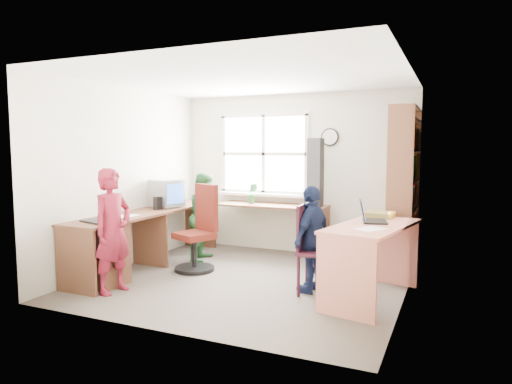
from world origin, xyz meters
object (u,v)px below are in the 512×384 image
(crt_monitor, at_px, (166,193))
(person_red, at_px, (113,231))
(swivel_chair, at_px, (199,234))
(person_navy, at_px, (312,239))
(laptop_left, at_px, (102,216))
(person_green, at_px, (206,216))
(right_desk, at_px, (372,245))
(laptop_right, at_px, (370,217))
(potted_plant, at_px, (252,193))
(wooden_chair, at_px, (313,245))
(cd_tower, at_px, (315,173))
(bookshelf, at_px, (404,194))
(l_desk, at_px, (144,239))

(crt_monitor, xyz_separation_m, person_red, (0.34, -1.50, -0.26))
(swivel_chair, bearing_deg, person_navy, 13.21)
(laptop_left, distance_m, person_green, 1.63)
(right_desk, relative_size, laptop_right, 3.70)
(potted_plant, bearing_deg, right_desk, -36.46)
(wooden_chair, xyz_separation_m, crt_monitor, (-2.36, 0.65, 0.42))
(cd_tower, bearing_deg, crt_monitor, -149.67)
(person_green, bearing_deg, laptop_right, -113.74)
(laptop_left, xyz_separation_m, person_green, (0.47, 1.55, -0.19))
(bookshelf, distance_m, person_green, 2.71)
(right_desk, height_order, person_navy, person_navy)
(right_desk, height_order, laptop_left, laptop_left)
(right_desk, xyz_separation_m, person_green, (-2.47, 0.81, 0.04))
(laptop_left, bearing_deg, l_desk, 89.00)
(laptop_left, height_order, person_red, person_red)
(crt_monitor, height_order, person_red, person_red)
(laptop_right, bearing_deg, l_desk, 83.69)
(laptop_right, height_order, person_navy, person_navy)
(bookshelf, height_order, laptop_left, bookshelf)
(swivel_chair, height_order, cd_tower, cd_tower)
(right_desk, xyz_separation_m, laptop_right, (-0.06, 0.16, 0.27))
(l_desk, relative_size, swivel_chair, 2.65)
(bookshelf, bearing_deg, crt_monitor, -167.86)
(laptop_right, height_order, cd_tower, cd_tower)
(person_navy, bearing_deg, swivel_chair, -87.97)
(crt_monitor, relative_size, laptop_right, 1.19)
(laptop_left, bearing_deg, wooden_chair, 31.31)
(wooden_chair, relative_size, cd_tower, 1.00)
(laptop_right, bearing_deg, bookshelf, -24.99)
(laptop_right, height_order, person_green, person_green)
(l_desk, height_order, person_red, person_red)
(crt_monitor, bearing_deg, cd_tower, 40.39)
(l_desk, xyz_separation_m, swivel_chair, (0.52, 0.48, 0.02))
(bookshelf, relative_size, person_red, 1.53)
(right_desk, xyz_separation_m, crt_monitor, (-2.99, 0.60, 0.37))
(right_desk, bearing_deg, potted_plant, 154.41)
(potted_plant, bearing_deg, wooden_chair, -47.70)
(swivel_chair, relative_size, laptop_right, 2.80)
(person_navy, bearing_deg, laptop_left, -60.04)
(bookshelf, relative_size, person_navy, 1.78)
(crt_monitor, height_order, potted_plant, crt_monitor)
(laptop_left, bearing_deg, crt_monitor, 106.60)
(l_desk, height_order, right_desk, right_desk)
(swivel_chair, bearing_deg, crt_monitor, 179.38)
(cd_tower, xyz_separation_m, person_red, (-1.58, -2.42, -0.55))
(wooden_chair, height_order, cd_tower, cd_tower)
(potted_plant, xyz_separation_m, person_navy, (1.41, -1.51, -0.31))
(l_desk, relative_size, person_navy, 2.49)
(person_green, bearing_deg, swivel_chair, -167.15)
(cd_tower, bearing_deg, l_desk, -130.42)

